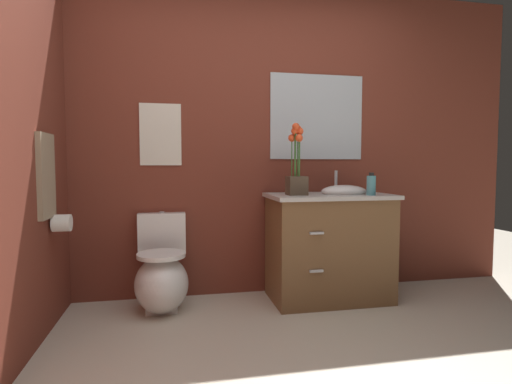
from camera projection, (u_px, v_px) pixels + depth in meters
wall_back at (272, 141)px, 3.35m from camera, size 4.30×0.05×2.50m
toilet at (162, 276)px, 2.94m from camera, size 0.38×0.59×0.69m
vanity_cabinet at (329, 245)px, 3.16m from camera, size 0.94×0.56×1.01m
flower_vase at (297, 170)px, 3.03m from camera, size 0.14×0.14×0.54m
soap_bottle at (371, 185)px, 3.01m from camera, size 0.07×0.07×0.17m
wall_poster at (161, 135)px, 3.13m from camera, size 0.31×0.01×0.48m
wall_mirror at (317, 117)px, 3.38m from camera, size 0.80×0.01×0.70m
hanging_towel at (46, 176)px, 2.47m from camera, size 0.03×0.28×0.52m
toilet_paper_roll at (62, 223)px, 2.60m from camera, size 0.11×0.11×0.11m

